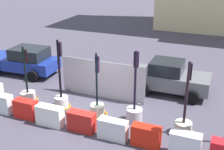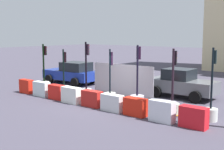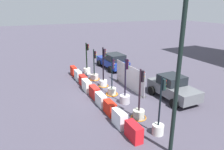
{
  "view_description": "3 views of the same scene",
  "coord_description": "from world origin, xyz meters",
  "px_view_note": "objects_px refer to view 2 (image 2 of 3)",
  "views": [
    {
      "loc": [
        5.05,
        -10.28,
        6.53
      ],
      "look_at": [
        0.57,
        0.57,
        1.8
      ],
      "focal_mm": 48.04,
      "sensor_mm": 36.0,
      "label": 1
    },
    {
      "loc": [
        10.32,
        -12.15,
        3.68
      ],
      "look_at": [
        0.42,
        -0.15,
        1.53
      ],
      "focal_mm": 48.98,
      "sensor_mm": 36.0,
      "label": 2
    },
    {
      "loc": [
        13.0,
        -5.93,
        6.3
      ],
      "look_at": [
        0.32,
        -0.02,
        1.61
      ],
      "focal_mm": 33.86,
      "sensor_mm": 36.0,
      "label": 3
    }
  ],
  "objects_px": {
    "traffic_light_2": "(86,88)",
    "construction_barrier_4": "(92,99)",
    "traffic_light_4": "(137,95)",
    "traffic_light_5": "(172,104)",
    "construction_barrier_6": "(135,107)",
    "car_blue_estate": "(72,73)",
    "traffic_light_6": "(211,107)",
    "traffic_light_3": "(110,95)",
    "car_grey_saloon": "(182,84)",
    "construction_barrier_1": "(42,89)",
    "construction_barrier_7": "(162,111)",
    "traffic_light_0": "(44,81)",
    "traffic_light_1": "(64,87)",
    "construction_barrier_3": "(71,95)",
    "construction_barrier_2": "(57,92)",
    "construction_barrier_8": "(194,117)",
    "construction_barrier_0": "(26,86)",
    "construction_barrier_5": "(112,103)"
  },
  "relations": [
    {
      "from": "traffic_light_5",
      "to": "car_blue_estate",
      "type": "relative_size",
      "value": 0.7
    },
    {
      "from": "traffic_light_2",
      "to": "traffic_light_4",
      "type": "relative_size",
      "value": 1.03
    },
    {
      "from": "car_grey_saloon",
      "to": "construction_barrier_2",
      "type": "bearing_deg",
      "value": -136.2
    },
    {
      "from": "traffic_light_3",
      "to": "construction_barrier_2",
      "type": "relative_size",
      "value": 2.78
    },
    {
      "from": "traffic_light_6",
      "to": "construction_barrier_2",
      "type": "relative_size",
      "value": 3.01
    },
    {
      "from": "traffic_light_2",
      "to": "construction_barrier_0",
      "type": "bearing_deg",
      "value": -158.54
    },
    {
      "from": "construction_barrier_1",
      "to": "construction_barrier_2",
      "type": "bearing_deg",
      "value": 1.13
    },
    {
      "from": "traffic_light_1",
      "to": "traffic_light_6",
      "type": "height_order",
      "value": "traffic_light_6"
    },
    {
      "from": "construction_barrier_8",
      "to": "traffic_light_3",
      "type": "bearing_deg",
      "value": 166.12
    },
    {
      "from": "traffic_light_3",
      "to": "car_blue_estate",
      "type": "height_order",
      "value": "traffic_light_3"
    },
    {
      "from": "traffic_light_4",
      "to": "construction_barrier_7",
      "type": "distance_m",
      "value": 2.88
    },
    {
      "from": "traffic_light_3",
      "to": "car_grey_saloon",
      "type": "relative_size",
      "value": 0.74
    },
    {
      "from": "traffic_light_5",
      "to": "construction_barrier_7",
      "type": "distance_m",
      "value": 1.45
    },
    {
      "from": "construction_barrier_3",
      "to": "construction_barrier_8",
      "type": "height_order",
      "value": "construction_barrier_3"
    },
    {
      "from": "construction_barrier_1",
      "to": "traffic_light_3",
      "type": "bearing_deg",
      "value": 18.24
    },
    {
      "from": "construction_barrier_3",
      "to": "car_grey_saloon",
      "type": "bearing_deg",
      "value": 52.85
    },
    {
      "from": "traffic_light_3",
      "to": "construction_barrier_2",
      "type": "xyz_separation_m",
      "value": [
        -2.75,
        -1.32,
        0.01
      ]
    },
    {
      "from": "traffic_light_1",
      "to": "construction_barrier_7",
      "type": "distance_m",
      "value": 7.76
    },
    {
      "from": "traffic_light_4",
      "to": "construction_barrier_6",
      "type": "relative_size",
      "value": 2.89
    },
    {
      "from": "construction_barrier_4",
      "to": "construction_barrier_6",
      "type": "xyz_separation_m",
      "value": [
        2.65,
        0.0,
        -0.01
      ]
    },
    {
      "from": "traffic_light_0",
      "to": "traffic_light_1",
      "type": "distance_m",
      "value": 1.85
    },
    {
      "from": "construction_barrier_1",
      "to": "car_grey_saloon",
      "type": "height_order",
      "value": "car_grey_saloon"
    },
    {
      "from": "traffic_light_1",
      "to": "construction_barrier_7",
      "type": "relative_size",
      "value": 2.52
    },
    {
      "from": "traffic_light_5",
      "to": "traffic_light_3",
      "type": "bearing_deg",
      "value": 179.93
    },
    {
      "from": "construction_barrier_0",
      "to": "construction_barrier_1",
      "type": "xyz_separation_m",
      "value": [
        1.48,
        0.01,
        0.01
      ]
    },
    {
      "from": "traffic_light_6",
      "to": "construction_barrier_1",
      "type": "relative_size",
      "value": 2.72
    },
    {
      "from": "traffic_light_4",
      "to": "traffic_light_5",
      "type": "distance_m",
      "value": 2.1
    },
    {
      "from": "traffic_light_0",
      "to": "car_blue_estate",
      "type": "bearing_deg",
      "value": 101.25
    },
    {
      "from": "traffic_light_4",
      "to": "traffic_light_6",
      "type": "height_order",
      "value": "traffic_light_6"
    },
    {
      "from": "traffic_light_0",
      "to": "traffic_light_2",
      "type": "height_order",
      "value": "traffic_light_2"
    },
    {
      "from": "traffic_light_4",
      "to": "traffic_light_5",
      "type": "xyz_separation_m",
      "value": [
        2.08,
        -0.21,
        -0.09
      ]
    },
    {
      "from": "traffic_light_4",
      "to": "traffic_light_2",
      "type": "bearing_deg",
      "value": -178.42
    },
    {
      "from": "traffic_light_0",
      "to": "traffic_light_3",
      "type": "bearing_deg",
      "value": 0.67
    },
    {
      "from": "traffic_light_4",
      "to": "car_grey_saloon",
      "type": "bearing_deg",
      "value": 77.67
    },
    {
      "from": "car_blue_estate",
      "to": "traffic_light_1",
      "type": "bearing_deg",
      "value": -50.54
    },
    {
      "from": "traffic_light_4",
      "to": "construction_barrier_8",
      "type": "distance_m",
      "value": 4.03
    },
    {
      "from": "traffic_light_1",
      "to": "construction_barrier_5",
      "type": "xyz_separation_m",
      "value": [
        4.93,
        -1.38,
        0.01
      ]
    },
    {
      "from": "construction_barrier_0",
      "to": "construction_barrier_8",
      "type": "relative_size",
      "value": 0.91
    },
    {
      "from": "traffic_light_2",
      "to": "construction_barrier_4",
      "type": "bearing_deg",
      "value": -38.78
    },
    {
      "from": "construction_barrier_6",
      "to": "car_blue_estate",
      "type": "height_order",
      "value": "car_blue_estate"
    },
    {
      "from": "construction_barrier_5",
      "to": "construction_barrier_3",
      "type": "bearing_deg",
      "value": -178.91
    },
    {
      "from": "traffic_light_5",
      "to": "construction_barrier_2",
      "type": "xyz_separation_m",
      "value": [
        -6.45,
        -1.32,
        -0.05
      ]
    },
    {
      "from": "traffic_light_2",
      "to": "car_grey_saloon",
      "type": "xyz_separation_m",
      "value": [
        4.21,
        3.47,
        0.27
      ]
    },
    {
      "from": "construction_barrier_3",
      "to": "construction_barrier_7",
      "type": "distance_m",
      "value": 5.45
    },
    {
      "from": "construction_barrier_3",
      "to": "car_blue_estate",
      "type": "xyz_separation_m",
      "value": [
        -4.62,
        4.4,
        0.36
      ]
    },
    {
      "from": "traffic_light_0",
      "to": "traffic_light_3",
      "type": "relative_size",
      "value": 1.05
    },
    {
      "from": "construction_barrier_3",
      "to": "car_grey_saloon",
      "type": "xyz_separation_m",
      "value": [
        3.81,
        5.03,
        0.37
      ]
    },
    {
      "from": "traffic_light_3",
      "to": "construction_barrier_4",
      "type": "bearing_deg",
      "value": -92.54
    },
    {
      "from": "construction_barrier_7",
      "to": "car_blue_estate",
      "type": "bearing_deg",
      "value": 156.56
    },
    {
      "from": "traffic_light_1",
      "to": "car_blue_estate",
      "type": "bearing_deg",
      "value": 129.46
    }
  ]
}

